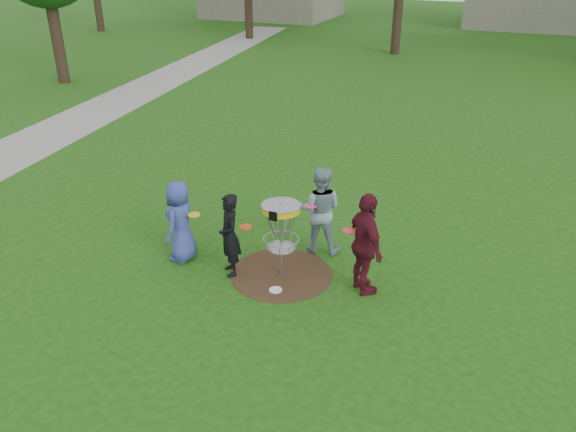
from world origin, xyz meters
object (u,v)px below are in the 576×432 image
at_px(player_maroon, 365,245).
at_px(disc_golf_basket, 281,222).
at_px(player_blue, 180,221).
at_px(player_black, 230,235).
at_px(player_grey, 320,210).

xyz_separation_m(player_maroon, disc_golf_basket, (-1.45, -0.05, 0.14)).
distance_m(player_blue, player_black, 1.06).
bearing_deg(player_grey, player_maroon, 127.36).
relative_size(player_maroon, disc_golf_basket, 1.28).
xyz_separation_m(player_black, disc_golf_basket, (0.83, 0.30, 0.27)).
xyz_separation_m(player_blue, player_black, (1.05, -0.11, -0.01)).
relative_size(player_blue, player_black, 1.02).
height_order(player_blue, player_grey, player_grey).
height_order(player_black, player_grey, player_grey).
relative_size(player_black, disc_golf_basket, 1.08).
bearing_deg(player_blue, player_maroon, 90.90).
bearing_deg(player_blue, player_grey, 116.52).
bearing_deg(player_blue, player_black, 80.89).
bearing_deg(disc_golf_basket, player_maroon, 1.92).
bearing_deg(disc_golf_basket, player_black, -160.17).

